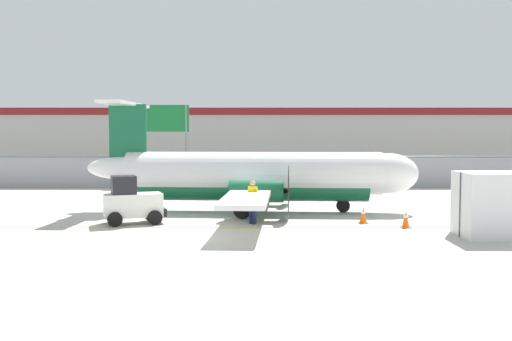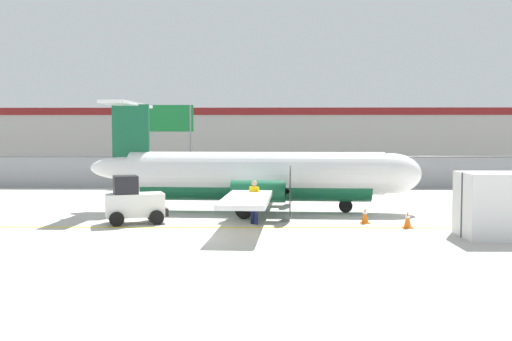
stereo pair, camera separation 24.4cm
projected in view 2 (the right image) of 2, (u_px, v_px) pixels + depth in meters
The scene contains 17 objects.
ground_plane at pixel (225, 227), 21.28m from camera, with size 140.00×140.00×0.01m.
perimeter_fence at pixel (242, 171), 37.18m from camera, with size 98.00×0.10×2.10m.
parking_lot_strip at pixel (247, 175), 48.72m from camera, with size 98.00×17.00×0.12m.
background_building at pixel (252, 137), 66.97m from camera, with size 91.00×8.10×6.50m.
commuter_airplane at pixel (262, 176), 25.63m from camera, with size 15.01×16.07×4.92m.
baggage_tug at pixel (134, 202), 22.24m from camera, with size 2.56×1.98×1.88m.
ground_crew_worker at pixel (254, 200), 22.06m from camera, with size 0.48×0.48×1.70m.
cargo_container at pixel (498, 205), 19.12m from camera, with size 2.44×2.02×2.20m.
traffic_cone_near_left at pixel (365, 215), 22.26m from camera, with size 0.36×0.36×0.64m.
traffic_cone_near_right at pixel (408, 220), 21.15m from camera, with size 0.36×0.36×0.64m.
parked_car_0 at pixel (73, 168), 44.62m from camera, with size 4.33×2.29×1.58m.
parked_car_1 at pixel (132, 167), 45.38m from camera, with size 4.32×2.27×1.58m.
parked_car_2 at pixel (230, 162), 53.93m from camera, with size 4.35×2.32×1.58m.
parked_car_3 at pixel (278, 166), 47.23m from camera, with size 4.35×2.33×1.58m.
parked_car_4 at pixel (369, 169), 42.95m from camera, with size 4.21×2.02×1.58m.
parked_car_5 at pixel (437, 168), 44.39m from camera, with size 4.38×2.41×1.58m.
highway_sign at pixel (167, 125), 38.66m from camera, with size 3.60×0.14×5.50m.
Camera 2 is at (1.44, -19.09, 3.44)m, focal length 40.00 mm.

